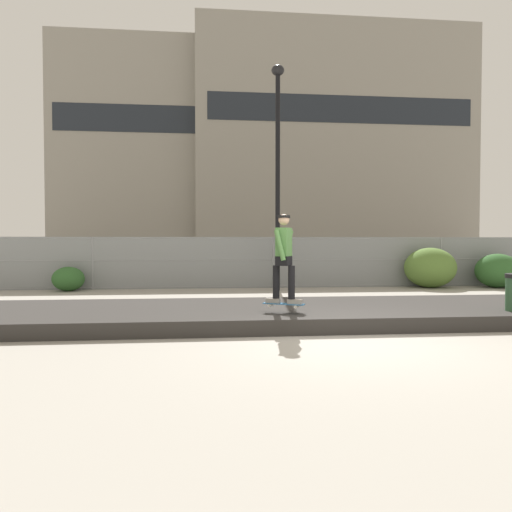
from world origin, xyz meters
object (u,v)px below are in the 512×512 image
(parked_car_far, at_px, (409,261))
(skateboard, at_px, (284,304))
(shrub_center, at_px, (430,268))
(parked_car_near, at_px, (129,263))
(shrub_right, at_px, (497,271))
(shrub_left, at_px, (68,279))
(street_lamp, at_px, (278,153))
(skater, at_px, (284,253))
(parked_car_mid, at_px, (271,262))

(parked_car_far, bearing_deg, skateboard, -124.38)
(parked_car_far, bearing_deg, shrub_center, -101.09)
(parked_car_near, distance_m, shrub_right, 14.06)
(skateboard, bearing_deg, shrub_left, 129.92)
(parked_car_far, bearing_deg, shrub_left, -166.90)
(skateboard, xyz_separation_m, shrub_right, (9.03, 7.12, 0.15))
(skateboard, xyz_separation_m, parked_car_far, (7.21, 10.53, 0.36))
(skateboard, height_order, street_lamp, street_lamp)
(skateboard, xyz_separation_m, shrub_left, (-6.20, 7.41, -0.06))
(skater, height_order, street_lamp, street_lamp)
(parked_car_near, xyz_separation_m, shrub_left, (-1.52, -2.83, -0.42))
(parked_car_near, xyz_separation_m, shrub_right, (13.71, -3.12, -0.22))
(parked_car_near, height_order, parked_car_mid, same)
(skateboard, relative_size, shrub_center, 0.43)
(skateboard, distance_m, street_lamp, 8.24)
(skateboard, bearing_deg, parked_car_far, 55.62)
(skater, xyz_separation_m, shrub_center, (6.59, 7.38, -0.72))
(parked_car_far, bearing_deg, skater, -124.38)
(parked_car_mid, bearing_deg, parked_car_near, -178.21)
(parked_car_far, bearing_deg, street_lamp, -150.80)
(skater, bearing_deg, parked_car_mid, 83.77)
(parked_car_mid, height_order, shrub_right, parked_car_mid)
(shrub_right, bearing_deg, street_lamp, -179.20)
(skater, relative_size, shrub_center, 0.90)
(parked_car_far, relative_size, shrub_left, 4.17)
(parked_car_far, xyz_separation_m, shrub_center, (-0.62, -3.16, -0.11))
(skateboard, height_order, parked_car_mid, parked_car_mid)
(skater, distance_m, street_lamp, 7.78)
(skateboard, height_order, shrub_right, shrub_right)
(parked_car_mid, bearing_deg, skateboard, -96.23)
(skater, xyz_separation_m, shrub_left, (-6.20, 7.41, -1.04))
(skateboard, relative_size, skater, 0.47)
(skater, relative_size, parked_car_mid, 0.38)
(street_lamp, relative_size, shrub_right, 4.79)
(skater, xyz_separation_m, parked_car_mid, (1.14, 10.42, -0.61))
(parked_car_far, height_order, shrub_right, parked_car_far)
(parked_car_near, bearing_deg, skateboard, -65.44)
(street_lamp, xyz_separation_m, parked_car_far, (6.31, 3.52, -3.88))
(parked_car_near, distance_m, shrub_left, 3.24)
(parked_car_mid, xyz_separation_m, parked_car_far, (6.07, 0.11, 0.00))
(shrub_right, bearing_deg, parked_car_far, 118.08)
(parked_car_far, height_order, shrub_left, parked_car_far)
(shrub_left, relative_size, shrub_center, 0.57)
(parked_car_mid, bearing_deg, street_lamp, -93.94)
(skateboard, height_order, shrub_left, shrub_left)
(skateboard, distance_m, parked_car_mid, 10.49)
(skater, bearing_deg, shrub_right, 38.27)
(parked_car_near, relative_size, shrub_center, 2.39)
(street_lamp, xyz_separation_m, parked_car_near, (-5.58, 3.23, -3.88))
(skateboard, xyz_separation_m, skater, (-0.00, 0.00, 0.98))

